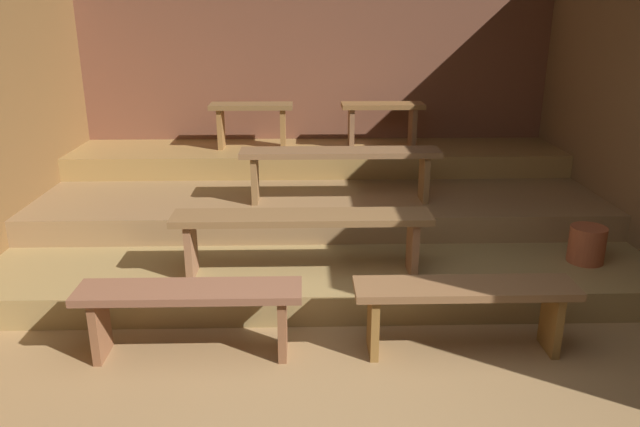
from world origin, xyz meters
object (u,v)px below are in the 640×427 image
Objects in this scene: bench_upper_right at (382,115)px; pail_lower at (587,244)px; bench_floor_left at (190,303)px; bench_floor_right at (464,300)px; bench_middle_center at (340,160)px; bench_upper_left at (252,116)px; bench_lower_center at (302,226)px.

bench_upper_right is 2.52m from pail_lower.
bench_floor_left is 1.00× the size of bench_floor_right.
bench_middle_center reaches higher than pail_lower.
bench_upper_left reaches higher than bench_floor_left.
pail_lower is at bearing -57.56° from bench_upper_right.
bench_middle_center is 6.17× the size of pail_lower.
bench_floor_left is 4.87× the size of pail_lower.
bench_middle_center is 2.03× the size of bench_upper_right.
bench_upper_right is at bearing 66.82° from bench_middle_center.
bench_floor_left is 1.00m from bench_lower_center.
bench_floor_left and bench_floor_right have the same top height.
bench_floor_right is 3.36m from bench_upper_left.
bench_lower_center is 1.06× the size of bench_middle_center.
bench_middle_center is at bearing -113.18° from bench_upper_right.
bench_floor_right is 1.60× the size of bench_upper_right.
pail_lower is at bearing -25.93° from bench_middle_center.
bench_upper_left is (-0.52, 2.23, 0.41)m from bench_lower_center.
bench_floor_right is 1.24m from bench_lower_center.
bench_upper_left is at bearing 103.11° from bench_lower_center.
bench_floor_left is 3.36m from bench_upper_right.
bench_upper_right reaches higher than bench_floor_right.
bench_lower_center is 6.56× the size of pail_lower.
pail_lower is (2.82, 0.87, 0.01)m from bench_floor_left.
bench_middle_center is 2.03× the size of bench_upper_left.
bench_middle_center reaches higher than bench_floor_right.
bench_lower_center is at bearing -76.89° from bench_upper_left.
bench_floor_left is 2.95m from pail_lower.
bench_floor_left is 1.60× the size of bench_upper_right.
bench_floor_right is at bearing -142.74° from pail_lower.
pail_lower is at bearing 37.26° from bench_floor_right.
bench_middle_center is 2.06m from pail_lower.
bench_middle_center is 1.29m from bench_upper_right.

